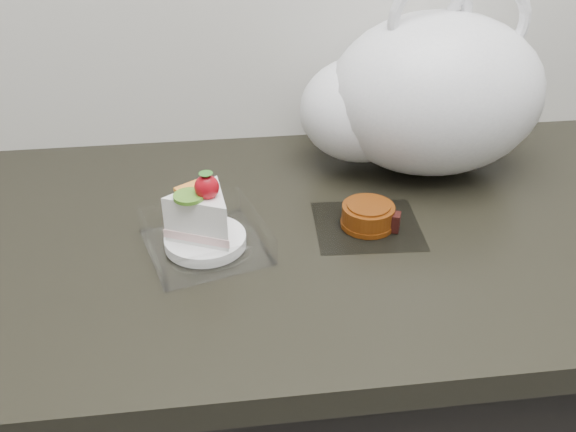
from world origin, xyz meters
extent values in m
cube|color=black|center=(0.00, 1.69, 0.88)|extent=(2.04, 0.64, 0.04)
cube|color=white|center=(-0.26, 1.65, 0.90)|extent=(0.19, 0.19, 0.00)
cylinder|color=white|center=(-0.26, 1.65, 0.91)|extent=(0.11, 0.11, 0.02)
ellipsoid|color=red|center=(-0.25, 1.64, 1.00)|extent=(0.03, 0.03, 0.03)
cone|color=#2D7223|center=(-0.25, 1.64, 1.02)|extent=(0.02, 0.02, 0.01)
cylinder|color=#5B9F2E|center=(-0.27, 1.64, 0.99)|extent=(0.04, 0.04, 0.01)
cube|color=orange|center=(-0.27, 1.67, 0.99)|extent=(0.05, 0.04, 0.01)
cube|color=white|center=(-0.02, 1.68, 0.90)|extent=(0.16, 0.15, 0.00)
cylinder|color=brown|center=(-0.02, 1.68, 0.92)|extent=(0.08, 0.08, 0.03)
cylinder|color=brown|center=(-0.02, 1.68, 0.90)|extent=(0.09, 0.09, 0.01)
cylinder|color=brown|center=(-0.02, 1.68, 0.93)|extent=(0.07, 0.07, 0.00)
cube|color=black|center=(0.01, 1.66, 0.92)|extent=(0.03, 0.03, 0.03)
ellipsoid|color=white|center=(0.12, 1.85, 1.03)|extent=(0.36, 0.28, 0.26)
ellipsoid|color=white|center=(0.01, 1.87, 1.00)|extent=(0.21, 0.19, 0.17)
torus|color=white|center=(0.10, 1.85, 1.15)|extent=(0.14, 0.05, 0.14)
torus|color=white|center=(0.19, 1.85, 1.14)|extent=(0.13, 0.04, 0.13)
camera|label=1|loc=(-0.23, 0.91, 1.40)|focal=40.00mm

